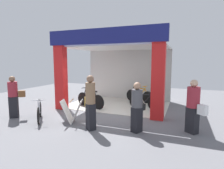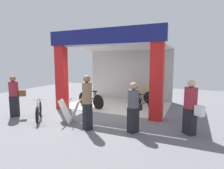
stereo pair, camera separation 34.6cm
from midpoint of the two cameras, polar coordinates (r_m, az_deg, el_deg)
ground_plane at (r=8.04m, az=-3.49°, el=-8.87°), size 17.77×17.77×0.00m
shop_facade at (r=9.30m, az=0.86°, el=5.16°), size 5.09×3.70×3.53m
bicycle_inside_0 at (r=10.10m, az=7.50°, el=-3.45°), size 1.62×0.59×0.93m
bicycle_inside_1 at (r=8.76m, az=8.79°, el=-5.37°), size 1.50×0.41×0.83m
bicycle_inside_2 at (r=8.97m, az=-7.77°, el=-4.70°), size 1.68×0.64×0.97m
bicycle_parked_0 at (r=7.62m, az=-22.67°, el=-7.70°), size 1.00×1.23×0.85m
sandwich_board_sign at (r=6.93m, az=-13.61°, el=-8.06°), size 0.88×0.76×0.86m
pedestrian_0 at (r=8.32m, az=-29.07°, el=-3.14°), size 0.64×0.57×1.65m
pedestrian_1 at (r=6.15m, az=22.33°, el=-6.07°), size 0.67×0.64×1.67m
pedestrian_2 at (r=5.84m, az=6.03°, el=-6.78°), size 0.46×0.59×1.58m
pedestrian_3 at (r=6.04m, az=-8.31°, el=-5.34°), size 0.54×0.46×1.78m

